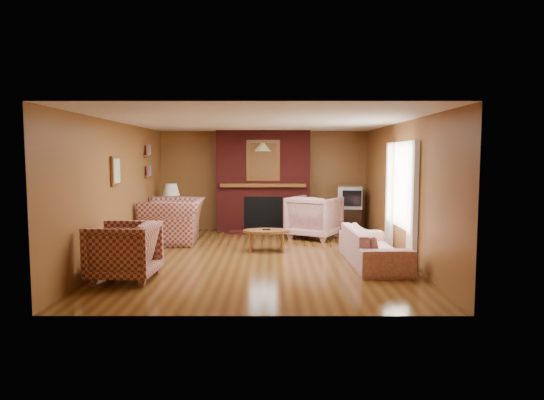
{
  "coord_description": "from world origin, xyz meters",
  "views": [
    {
      "loc": [
        0.22,
        -8.58,
        1.81
      ],
      "look_at": [
        0.21,
        0.6,
        0.97
      ],
      "focal_mm": 32.0,
      "sensor_mm": 36.0,
      "label": 1
    }
  ],
  "objects_px": {
    "plaid_armchair": "(124,251)",
    "fireplace": "(263,182)",
    "floral_sofa": "(373,246)",
    "floral_armchair": "(314,217)",
    "plaid_loveseat": "(174,221)",
    "side_table": "(172,223)",
    "coffee_table": "(266,233)",
    "tv_stand": "(350,220)",
    "table_lamp": "(171,196)",
    "crt_tv": "(350,197)"
  },
  "relations": [
    {
      "from": "floral_armchair",
      "to": "side_table",
      "type": "distance_m",
      "value": 3.28
    },
    {
      "from": "floral_sofa",
      "to": "side_table",
      "type": "bearing_deg",
      "value": 50.97
    },
    {
      "from": "plaid_armchair",
      "to": "fireplace",
      "type": "bearing_deg",
      "value": 159.57
    },
    {
      "from": "fireplace",
      "to": "side_table",
      "type": "bearing_deg",
      "value": -165.71
    },
    {
      "from": "plaid_loveseat",
      "to": "side_table",
      "type": "xyz_separation_m",
      "value": [
        -0.25,
        1.0,
        -0.19
      ]
    },
    {
      "from": "coffee_table",
      "to": "tv_stand",
      "type": "xyz_separation_m",
      "value": [
        1.95,
        2.31,
        -0.07
      ]
    },
    {
      "from": "floral_armchair",
      "to": "tv_stand",
      "type": "distance_m",
      "value": 1.24
    },
    {
      "from": "table_lamp",
      "to": "floral_armchair",
      "type": "bearing_deg",
      "value": -8.27
    },
    {
      "from": "floral_sofa",
      "to": "coffee_table",
      "type": "relative_size",
      "value": 2.33
    },
    {
      "from": "plaid_armchair",
      "to": "crt_tv",
      "type": "distance_m",
      "value": 5.98
    },
    {
      "from": "plaid_armchair",
      "to": "floral_armchair",
      "type": "bearing_deg",
      "value": 141.92
    },
    {
      "from": "crt_tv",
      "to": "coffee_table",
      "type": "bearing_deg",
      "value": -130.17
    },
    {
      "from": "plaid_armchair",
      "to": "floral_sofa",
      "type": "xyz_separation_m",
      "value": [
        3.85,
        1.02,
        -0.12
      ]
    },
    {
      "from": "table_lamp",
      "to": "crt_tv",
      "type": "xyz_separation_m",
      "value": [
        4.15,
        0.34,
        -0.06
      ]
    },
    {
      "from": "plaid_loveseat",
      "to": "tv_stand",
      "type": "height_order",
      "value": "plaid_loveseat"
    },
    {
      "from": "floral_armchair",
      "to": "coffee_table",
      "type": "height_order",
      "value": "floral_armchair"
    },
    {
      "from": "floral_sofa",
      "to": "floral_armchair",
      "type": "bearing_deg",
      "value": 14.73
    },
    {
      "from": "side_table",
      "to": "tv_stand",
      "type": "bearing_deg",
      "value": 4.82
    },
    {
      "from": "plaid_loveseat",
      "to": "crt_tv",
      "type": "bearing_deg",
      "value": 106.11
    },
    {
      "from": "tv_stand",
      "to": "table_lamp",
      "type": "bearing_deg",
      "value": -169.24
    },
    {
      "from": "plaid_armchair",
      "to": "tv_stand",
      "type": "xyz_separation_m",
      "value": [
        4.0,
        4.44,
        -0.14
      ]
    },
    {
      "from": "fireplace",
      "to": "floral_sofa",
      "type": "relative_size",
      "value": 1.16
    },
    {
      "from": "coffee_table",
      "to": "table_lamp",
      "type": "height_order",
      "value": "table_lamp"
    },
    {
      "from": "fireplace",
      "to": "floral_armchair",
      "type": "xyz_separation_m",
      "value": [
        1.14,
        -1.01,
        -0.72
      ]
    },
    {
      "from": "plaid_loveseat",
      "to": "coffee_table",
      "type": "relative_size",
      "value": 1.58
    },
    {
      "from": "fireplace",
      "to": "crt_tv",
      "type": "relative_size",
      "value": 3.78
    },
    {
      "from": "floral_armchair",
      "to": "coffee_table",
      "type": "xyz_separation_m",
      "value": [
        -1.04,
        -1.49,
        -0.11
      ]
    },
    {
      "from": "floral_sofa",
      "to": "table_lamp",
      "type": "height_order",
      "value": "table_lamp"
    },
    {
      "from": "side_table",
      "to": "crt_tv",
      "type": "relative_size",
      "value": 0.84
    },
    {
      "from": "fireplace",
      "to": "side_table",
      "type": "distance_m",
      "value": 2.35
    },
    {
      "from": "fireplace",
      "to": "plaid_loveseat",
      "type": "distance_m",
      "value": 2.51
    },
    {
      "from": "floral_sofa",
      "to": "side_table",
      "type": "height_order",
      "value": "floral_sofa"
    },
    {
      "from": "plaid_loveseat",
      "to": "floral_sofa",
      "type": "bearing_deg",
      "value": 58.24
    },
    {
      "from": "plaid_loveseat",
      "to": "coffee_table",
      "type": "height_order",
      "value": "plaid_loveseat"
    },
    {
      "from": "floral_sofa",
      "to": "crt_tv",
      "type": "bearing_deg",
      "value": -4.09
    },
    {
      "from": "plaid_armchair",
      "to": "side_table",
      "type": "distance_m",
      "value": 4.09
    },
    {
      "from": "floral_armchair",
      "to": "fireplace",
      "type": "bearing_deg",
      "value": -11.64
    },
    {
      "from": "plaid_armchair",
      "to": "table_lamp",
      "type": "distance_m",
      "value": 4.12
    },
    {
      "from": "fireplace",
      "to": "side_table",
      "type": "height_order",
      "value": "fireplace"
    },
    {
      "from": "fireplace",
      "to": "plaid_loveseat",
      "type": "height_order",
      "value": "fireplace"
    },
    {
      "from": "plaid_loveseat",
      "to": "floral_armchair",
      "type": "bearing_deg",
      "value": 97.15
    },
    {
      "from": "tv_stand",
      "to": "crt_tv",
      "type": "bearing_deg",
      "value": -84.06
    },
    {
      "from": "floral_sofa",
      "to": "floral_armchair",
      "type": "relative_size",
      "value": 2.02
    },
    {
      "from": "floral_sofa",
      "to": "crt_tv",
      "type": "relative_size",
      "value": 3.26
    },
    {
      "from": "crt_tv",
      "to": "table_lamp",
      "type": "bearing_deg",
      "value": -175.26
    },
    {
      "from": "plaid_loveseat",
      "to": "table_lamp",
      "type": "distance_m",
      "value": 1.12
    },
    {
      "from": "crt_tv",
      "to": "plaid_loveseat",
      "type": "bearing_deg",
      "value": -160.92
    },
    {
      "from": "coffee_table",
      "to": "side_table",
      "type": "bearing_deg",
      "value": 138.36
    },
    {
      "from": "tv_stand",
      "to": "crt_tv",
      "type": "xyz_separation_m",
      "value": [
        0.0,
        -0.01,
        0.54
      ]
    },
    {
      "from": "fireplace",
      "to": "crt_tv",
      "type": "distance_m",
      "value": 2.09
    }
  ]
}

